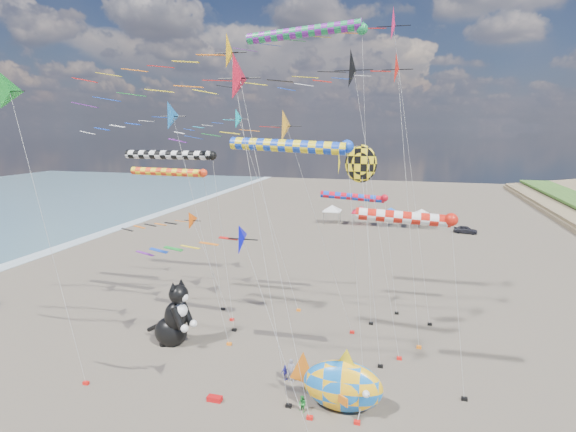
% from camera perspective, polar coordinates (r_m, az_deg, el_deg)
% --- Properties ---
extents(delta_kite_0, '(9.03, 1.71, 9.73)m').
position_cam_1_polar(delta_kite_0, '(39.28, -12.51, -0.89)').
color(delta_kite_0, '#FF5C0C').
rests_on(delta_kite_0, ground).
extents(delta_kite_1, '(12.16, 1.99, 21.37)m').
position_cam_1_polar(delta_kite_1, '(26.09, -10.64, 18.68)').
color(delta_kite_1, yellow).
rests_on(delta_kite_1, ground).
extents(delta_kite_2, '(10.65, 2.24, 18.49)m').
position_cam_1_polar(delta_kite_2, '(34.23, -14.74, 11.78)').
color(delta_kite_2, blue).
rests_on(delta_kite_2, ground).
extents(delta_kite_3, '(11.79, 2.48, 20.19)m').
position_cam_1_polar(delta_kite_3, '(24.14, -5.01, 16.33)').
color(delta_kite_3, red).
rests_on(delta_kite_3, ground).
extents(delta_kite_4, '(10.21, 1.84, 18.20)m').
position_cam_1_polar(delta_kite_4, '(40.17, -5.81, 11.70)').
color(delta_kite_4, '#0CBCCF').
rests_on(delta_kite_4, ground).
extents(delta_kite_5, '(7.88, 1.66, 12.13)m').
position_cam_1_polar(delta_kite_5, '(22.10, -4.64, -3.45)').
color(delta_kite_5, '#0709D2').
rests_on(delta_kite_5, ground).
extents(delta_kite_6, '(14.37, 2.67, 18.02)m').
position_cam_1_polar(delta_kite_6, '(35.52, -0.06, 11.06)').
color(delta_kite_6, '#F5A424').
rests_on(delta_kite_6, ground).
extents(delta_kite_7, '(11.12, 2.41, 21.80)m').
position_cam_1_polar(delta_kite_7, '(33.34, 11.79, 17.52)').
color(delta_kite_7, red).
rests_on(delta_kite_7, ground).
extents(delta_kite_8, '(11.14, 2.46, 19.90)m').
position_cam_1_polar(delta_kite_8, '(32.10, -31.68, 12.97)').
color(delta_kite_8, '#198B29').
rests_on(delta_kite_8, ground).
extents(delta_kite_9, '(14.77, 2.77, 21.63)m').
position_cam_1_polar(delta_kite_9, '(31.50, 6.36, 17.47)').
color(delta_kite_9, black).
rests_on(delta_kite_9, ground).
extents(delta_kite_10, '(16.93, 2.83, 25.59)m').
position_cam_1_polar(delta_kite_10, '(38.39, 10.65, 22.09)').
color(delta_kite_10, '#FC1D5D').
rests_on(delta_kite_10, ground).
extents(windsock_0, '(7.15, 0.78, 11.66)m').
position_cam_1_polar(windsock_0, '(27.36, 15.14, -0.33)').
color(windsock_0, red).
rests_on(windsock_0, ground).
extents(windsock_1, '(8.63, 0.73, 12.96)m').
position_cam_1_polar(windsock_1, '(41.60, -14.57, 5.31)').
color(windsock_1, '#FF3A15').
rests_on(windsock_1, ground).
extents(windsock_2, '(9.35, 0.73, 14.74)m').
position_cam_1_polar(windsock_2, '(37.03, -14.51, 7.41)').
color(windsock_2, black).
rests_on(windsock_2, ground).
extents(windsock_3, '(7.24, 0.65, 10.85)m').
position_cam_1_polar(windsock_3, '(39.87, 8.66, 2.29)').
color(windsock_3, red).
rests_on(windsock_3, ground).
extents(windsock_4, '(9.56, 0.86, 15.74)m').
position_cam_1_polar(windsock_4, '(29.53, 0.69, 8.77)').
color(windsock_4, blue).
rests_on(windsock_4, ground).
extents(windsock_5, '(10.94, 0.90, 24.31)m').
position_cam_1_polar(windsock_5, '(37.97, 2.62, 22.21)').
color(windsock_5, '#198E4A').
rests_on(windsock_5, ground).
extents(angelfish_kite, '(3.74, 3.02, 15.35)m').
position_cam_1_polar(angelfish_kite, '(31.72, 8.87, 6.38)').
color(angelfish_kite, yellow).
rests_on(angelfish_kite, ground).
extents(cat_inflatable, '(4.28, 2.85, 5.30)m').
position_cam_1_polar(cat_inflatable, '(36.18, -14.36, -11.69)').
color(cat_inflatable, black).
rests_on(cat_inflatable, ground).
extents(fish_inflatable, '(6.36, 3.26, 4.04)m').
position_cam_1_polar(fish_inflatable, '(28.27, 6.82, -20.59)').
color(fish_inflatable, blue).
rests_on(fish_inflatable, ground).
extents(person_adult, '(0.62, 0.44, 1.58)m').
position_cam_1_polar(person_adult, '(31.18, 0.41, -19.04)').
color(person_adult, gray).
rests_on(person_adult, ground).
extents(child_green, '(0.64, 0.60, 1.04)m').
position_cam_1_polar(child_green, '(28.58, 1.83, -22.77)').
color(child_green, '#218E32').
rests_on(child_green, ground).
extents(child_blue, '(0.61, 0.62, 1.04)m').
position_cam_1_polar(child_blue, '(31.53, -0.37, -19.24)').
color(child_blue, '#312DA1').
rests_on(child_blue, ground).
extents(kite_bag_1, '(0.90, 0.44, 0.30)m').
position_cam_1_polar(kite_bag_1, '(32.14, 1.59, -19.38)').
color(kite_bag_1, black).
rests_on(kite_bag_1, ground).
extents(kite_bag_2, '(0.90, 0.44, 0.30)m').
position_cam_1_polar(kite_bag_2, '(30.04, -9.30, -21.92)').
color(kite_bag_2, red).
rests_on(kite_bag_2, ground).
extents(tent_row, '(19.20, 4.20, 3.80)m').
position_cam_1_polar(tent_row, '(77.85, 11.09, 1.03)').
color(tent_row, white).
rests_on(tent_row, ground).
extents(parked_car, '(3.79, 2.11, 1.22)m').
position_cam_1_polar(parked_car, '(76.76, 21.60, -1.62)').
color(parked_car, '#26262D').
rests_on(parked_car, ground).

